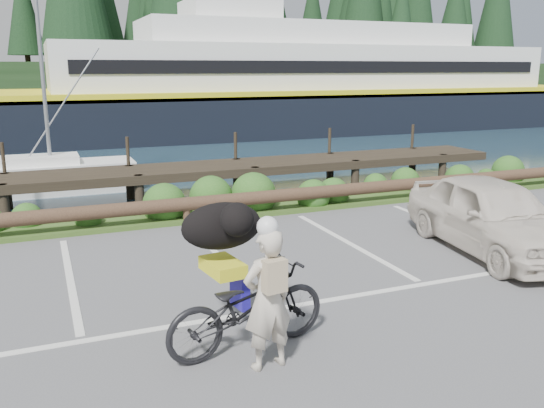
# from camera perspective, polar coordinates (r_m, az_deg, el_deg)

# --- Properties ---
(ground) EXTENTS (72.00, 72.00, 0.00)m
(ground) POSITION_cam_1_polar(r_m,az_deg,el_deg) (8.67, -0.97, -9.45)
(ground) COLOR #525254
(harbor_backdrop) EXTENTS (170.00, 160.00, 30.00)m
(harbor_backdrop) POSITION_cam_1_polar(r_m,az_deg,el_deg) (86.10, -20.31, 10.31)
(harbor_backdrop) COLOR #1A3140
(harbor_backdrop) RESTS_ON ground
(vegetation_strip) EXTENTS (34.00, 1.60, 0.10)m
(vegetation_strip) POSITION_cam_1_polar(r_m,az_deg,el_deg) (13.49, -9.14, -1.02)
(vegetation_strip) COLOR #3D5B21
(vegetation_strip) RESTS_ON ground
(log_rail) EXTENTS (32.00, 0.30, 0.60)m
(log_rail) POSITION_cam_1_polar(r_m,az_deg,el_deg) (12.84, -8.42, -1.96)
(log_rail) COLOR #443021
(log_rail) RESTS_ON ground
(bicycle) EXTENTS (2.18, 1.03, 1.10)m
(bicycle) POSITION_cam_1_polar(r_m,az_deg,el_deg) (7.04, -2.45, -10.18)
(bicycle) COLOR black
(bicycle) RESTS_ON ground
(cyclist) EXTENTS (0.65, 0.48, 1.65)m
(cyclist) POSITION_cam_1_polar(r_m,az_deg,el_deg) (6.53, -0.43, -9.45)
(cyclist) COLOR beige
(cyclist) RESTS_ON ground
(dog) EXTENTS (0.66, 1.12, 0.61)m
(dog) POSITION_cam_1_polar(r_m,az_deg,el_deg) (7.32, -5.00, -2.18)
(dog) COLOR black
(dog) RESTS_ON bicycle
(parked_car) EXTENTS (2.21, 4.29, 1.40)m
(parked_car) POSITION_cam_1_polar(r_m,az_deg,el_deg) (11.42, 20.98, -1.02)
(parked_car) COLOR beige
(parked_car) RESTS_ON ground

